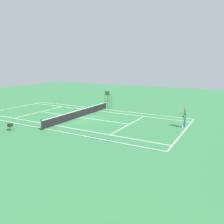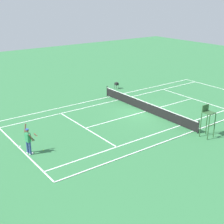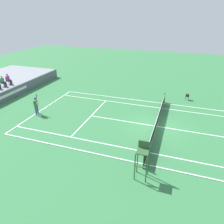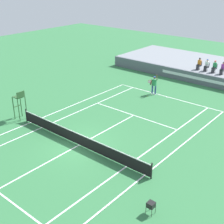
{
  "view_description": "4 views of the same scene",
  "coord_description": "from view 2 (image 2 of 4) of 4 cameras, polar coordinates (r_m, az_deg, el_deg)",
  "views": [
    {
      "loc": [
        20.55,
        15.77,
        6.16
      ],
      "look_at": [
        -0.43,
        4.08,
        1.0
      ],
      "focal_mm": 35.94,
      "sensor_mm": 36.0,
      "label": 1
    },
    {
      "loc": [
        -19.63,
        18.3,
        9.91
      ],
      "look_at": [
        -0.43,
        4.08,
        1.0
      ],
      "focal_mm": 50.37,
      "sensor_mm": 36.0,
      "label": 2
    },
    {
      "loc": [
        -16.82,
        -1.57,
        9.32
      ],
      "look_at": [
        -0.43,
        4.08,
        1.0
      ],
      "focal_mm": 33.62,
      "sensor_mm": 36.0,
      "label": 3
    },
    {
      "loc": [
        13.74,
        -12.88,
        10.98
      ],
      "look_at": [
        -0.43,
        4.08,
        1.0
      ],
      "focal_mm": 49.85,
      "sensor_mm": 36.0,
      "label": 4
    }
  ],
  "objects": [
    {
      "name": "ground_plane",
      "position": [
        28.61,
        6.07,
        0.06
      ],
      "size": [
        80.0,
        80.0,
        0.0
      ],
      "primitive_type": "plane",
      "color": "#337542"
    },
    {
      "name": "tennis_player",
      "position": [
        21.33,
        -14.95,
        -5.0
      ],
      "size": [
        0.75,
        0.71,
        2.08
      ],
      "color": "navy",
      "rests_on": "ground"
    },
    {
      "name": "ball_hopper",
      "position": [
        35.41,
        0.83,
        5.15
      ],
      "size": [
        0.36,
        0.36,
        0.7
      ],
      "color": "black",
      "rests_on": "ground"
    },
    {
      "name": "tennis_ball",
      "position": [
        21.97,
        -12.33,
        -6.78
      ],
      "size": [
        0.07,
        0.07,
        0.07
      ],
      "primitive_type": "sphere",
      "color": "#D1E533",
      "rests_on": "ground"
    },
    {
      "name": "umpire_chair",
      "position": [
        23.94,
        16.97,
        -0.91
      ],
      "size": [
        0.77,
        0.77,
        2.44
      ],
      "color": "#2D562D",
      "rests_on": "ground"
    },
    {
      "name": "court",
      "position": [
        28.61,
        6.07,
        0.08
      ],
      "size": [
        11.08,
        23.88,
        0.03
      ],
      "color": "#337542",
      "rests_on": "ground"
    },
    {
      "name": "net",
      "position": [
        28.43,
        6.11,
        1.05
      ],
      "size": [
        11.98,
        0.1,
        1.07
      ],
      "color": "black",
      "rests_on": "ground"
    }
  ]
}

